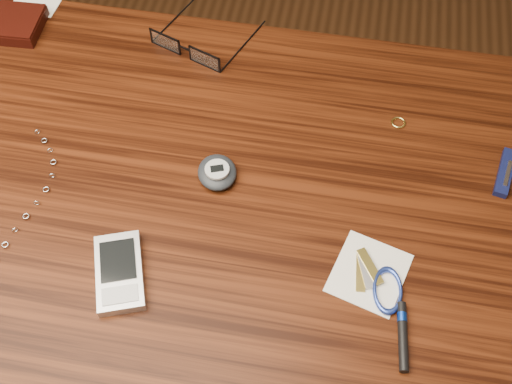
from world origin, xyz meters
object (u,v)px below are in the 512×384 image
wallet_and_card (10,23)px  pocket_knife (505,173)px  eyeglasses (188,48)px  notepad_keys (379,282)px  pedometer (217,172)px  pda_phone (119,272)px  desk (235,244)px

wallet_and_card → pocket_knife: wallet_and_card is taller
pocket_knife → eyeglasses: bearing=162.7°
notepad_keys → pocket_knife: bearing=51.1°
pedometer → notepad_keys: 0.26m
pda_phone → wallet_and_card: bearing=127.5°
wallet_and_card → pda_phone: wallet_and_card is taller
eyeglasses → pda_phone: (0.01, -0.39, -0.01)m
desk → wallet_and_card: bearing=147.1°
eyeglasses → wallet_and_card: bearing=178.8°
wallet_and_card → eyeglasses: size_ratio=0.75×
notepad_keys → pedometer: bearing=152.1°
eyeglasses → pocket_knife: (0.48, -0.15, -0.01)m
wallet_and_card → pedometer: 0.45m
desk → wallet_and_card: (-0.42, 0.27, 0.11)m
desk → wallet_and_card: wallet_and_card is taller
pedometer → eyeglasses: bearing=113.1°
desk → pocket_knife: (0.35, 0.12, 0.11)m
wallet_and_card → notepad_keys: 0.71m
eyeglasses → pocket_knife: 0.50m
pda_phone → desk: bearing=46.8°
desk → pedometer: size_ratio=13.43×
desk → eyeglasses: size_ratio=5.80×
pocket_knife → notepad_keys: bearing=-128.9°
notepad_keys → desk: bearing=158.5°
pocket_knife → pda_phone: bearing=-152.9°
pedometer → pda_phone: bearing=-117.3°
wallet_and_card → pedometer: pedometer is taller
pedometer → notepad_keys: pedometer is taller
eyeglasses → pda_phone: 0.39m
eyeglasses → pda_phone: eyeglasses is taller
wallet_and_card → eyeglasses: bearing=-1.2°
wallet_and_card → pocket_knife: (0.77, -0.16, -0.01)m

